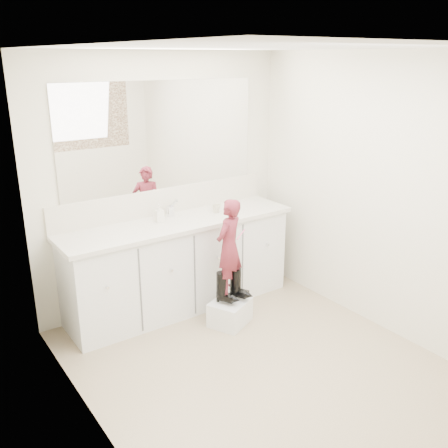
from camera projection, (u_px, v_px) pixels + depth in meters
floor at (258, 365)px, 3.99m from camera, size 3.00×3.00×0.00m
ceiling at (266, 47)px, 3.22m from camera, size 3.00×3.00×0.00m
wall_back at (163, 182)px, 4.77m from camera, size 2.60×0.00×2.60m
wall_left at (88, 263)px, 2.90m from camera, size 0.00×3.00×3.00m
wall_right at (379, 195)px, 4.31m from camera, size 0.00×3.00×3.00m
vanity_cabinet at (180, 266)px, 4.81m from camera, size 2.20×0.55×0.85m
countertop at (179, 222)px, 4.65m from camera, size 2.28×0.58×0.04m
backsplash at (164, 201)px, 4.82m from camera, size 2.28×0.03×0.25m
mirror at (162, 136)px, 4.62m from camera, size 2.00×0.02×1.00m
faucet at (170, 211)px, 4.76m from camera, size 0.08×0.08×0.10m
cup at (216, 209)px, 4.87m from camera, size 0.11×0.11×0.08m
soap_bottle at (159, 213)px, 4.60m from camera, size 0.08×0.08×0.16m
step_stool at (230, 312)px, 4.58m from camera, size 0.44×0.42×0.23m
boot_left at (222, 288)px, 4.47m from camera, size 0.18×0.22×0.29m
boot_right at (235, 284)px, 4.55m from camera, size 0.18×0.22×0.29m
toddler at (229, 246)px, 4.39m from camera, size 0.37×0.32×0.86m
toothbrush at (241, 234)px, 4.32m from camera, size 0.13×0.07×0.06m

